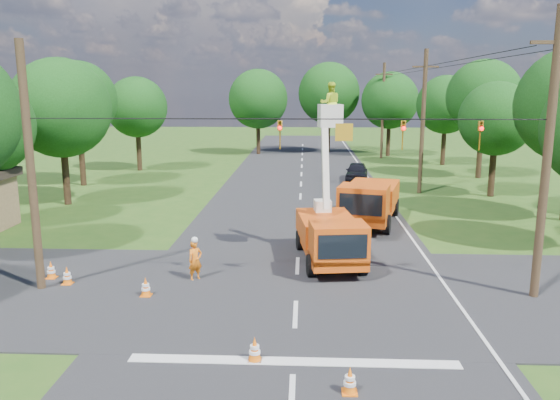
{
  "coord_description": "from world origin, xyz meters",
  "views": [
    {
      "loc": [
        0.25,
        -16.83,
        7.31
      ],
      "look_at": [
        -0.79,
        6.21,
        2.6
      ],
      "focal_mm": 35.0,
      "sensor_mm": 36.0,
      "label": 1
    }
  ],
  "objects_px": {
    "ground_worker": "(195,260)",
    "tree_left_f": "(137,107)",
    "pole_right_far": "(383,110)",
    "tree_right_c": "(496,119)",
    "traffic_cone_3": "(335,222)",
    "tree_left_d": "(61,108)",
    "second_truck": "(369,201)",
    "traffic_cone_1": "(350,381)",
    "tree_right_e": "(446,105)",
    "tree_far_b": "(329,93)",
    "tree_far_a": "(258,99)",
    "tree_left_e": "(78,100)",
    "tree_right_d": "(484,97)",
    "distant_car": "(357,171)",
    "traffic_cone_7": "(379,205)",
    "tree_far_c": "(390,101)",
    "traffic_cone_6": "(51,270)",
    "bucket_truck": "(330,226)",
    "pole_right_near": "(547,155)",
    "pole_left": "(31,169)",
    "traffic_cone_4": "(146,287)",
    "traffic_cone_0": "(255,350)",
    "pole_right_mid": "(423,121)",
    "traffic_cone_5": "(67,276)",
    "traffic_cone_2": "(345,239)"
  },
  "relations": [
    {
      "from": "ground_worker",
      "to": "tree_far_a",
      "type": "height_order",
      "value": "tree_far_a"
    },
    {
      "from": "tree_far_c",
      "to": "tree_right_e",
      "type": "bearing_deg",
      "value": -58.44
    },
    {
      "from": "tree_right_e",
      "to": "tree_far_a",
      "type": "relative_size",
      "value": 0.91
    },
    {
      "from": "pole_right_far",
      "to": "tree_right_d",
      "type": "distance_m",
      "value": 14.53
    },
    {
      "from": "traffic_cone_4",
      "to": "tree_far_b",
      "type": "height_order",
      "value": "tree_far_b"
    },
    {
      "from": "traffic_cone_4",
      "to": "traffic_cone_6",
      "type": "xyz_separation_m",
      "value": [
        -4.24,
        1.68,
        0.0
      ]
    },
    {
      "from": "tree_right_e",
      "to": "pole_right_mid",
      "type": "bearing_deg",
      "value": -109.46
    },
    {
      "from": "pole_right_near",
      "to": "tree_right_e",
      "type": "height_order",
      "value": "pole_right_near"
    },
    {
      "from": "tree_left_e",
      "to": "tree_right_e",
      "type": "xyz_separation_m",
      "value": [
        30.6,
        13.0,
        -0.68
      ]
    },
    {
      "from": "tree_far_b",
      "to": "tree_far_a",
      "type": "bearing_deg",
      "value": -165.96
    },
    {
      "from": "tree_right_d",
      "to": "tree_right_e",
      "type": "bearing_deg",
      "value": 97.13
    },
    {
      "from": "traffic_cone_2",
      "to": "pole_right_far",
      "type": "height_order",
      "value": "pole_right_far"
    },
    {
      "from": "pole_right_far",
      "to": "tree_right_c",
      "type": "bearing_deg",
      "value": -77.38
    },
    {
      "from": "traffic_cone_7",
      "to": "tree_left_e",
      "type": "bearing_deg",
      "value": 159.78
    },
    {
      "from": "traffic_cone_5",
      "to": "second_truck",
      "type": "bearing_deg",
      "value": 38.68
    },
    {
      "from": "tree_far_a",
      "to": "tree_far_c",
      "type": "distance_m",
      "value": 14.53
    },
    {
      "from": "pole_right_near",
      "to": "tree_right_d",
      "type": "bearing_deg",
      "value": 76.87
    },
    {
      "from": "pole_right_far",
      "to": "tree_right_c",
      "type": "xyz_separation_m",
      "value": [
        4.7,
        -21.0,
        0.21
      ]
    },
    {
      "from": "tree_left_e",
      "to": "tree_right_d",
      "type": "relative_size",
      "value": 0.97
    },
    {
      "from": "tree_right_d",
      "to": "tree_far_a",
      "type": "bearing_deg",
      "value": 141.06
    },
    {
      "from": "traffic_cone_0",
      "to": "ground_worker",
      "type": "bearing_deg",
      "value": 114.35
    },
    {
      "from": "second_truck",
      "to": "tree_left_d",
      "type": "xyz_separation_m",
      "value": [
        -18.81,
        4.52,
        4.82
      ]
    },
    {
      "from": "traffic_cone_3",
      "to": "tree_right_c",
      "type": "xyz_separation_m",
      "value": [
        11.31,
        9.57,
        4.95
      ]
    },
    {
      "from": "tree_left_d",
      "to": "traffic_cone_4",
      "type": "bearing_deg",
      "value": -58.34
    },
    {
      "from": "bucket_truck",
      "to": "tree_left_d",
      "type": "bearing_deg",
      "value": 137.97
    },
    {
      "from": "pole_left",
      "to": "tree_right_c",
      "type": "bearing_deg",
      "value": 39.93
    },
    {
      "from": "traffic_cone_1",
      "to": "tree_right_e",
      "type": "height_order",
      "value": "tree_right_e"
    },
    {
      "from": "traffic_cone_1",
      "to": "tree_far_c",
      "type": "height_order",
      "value": "tree_far_c"
    },
    {
      "from": "tree_left_f",
      "to": "tree_right_d",
      "type": "relative_size",
      "value": 0.87
    },
    {
      "from": "traffic_cone_6",
      "to": "tree_far_a",
      "type": "height_order",
      "value": "tree_far_a"
    },
    {
      "from": "traffic_cone_4",
      "to": "tree_left_e",
      "type": "distance_m",
      "value": 26.05
    },
    {
      "from": "bucket_truck",
      "to": "pole_right_near",
      "type": "xyz_separation_m",
      "value": [
        7.14,
        -3.64,
        3.49
      ]
    },
    {
      "from": "ground_worker",
      "to": "tree_right_e",
      "type": "relative_size",
      "value": 0.18
    },
    {
      "from": "ground_worker",
      "to": "tree_right_c",
      "type": "distance_m",
      "value": 25.12
    },
    {
      "from": "ground_worker",
      "to": "traffic_cone_1",
      "type": "height_order",
      "value": "ground_worker"
    },
    {
      "from": "ground_worker",
      "to": "tree_left_f",
      "type": "height_order",
      "value": "tree_left_f"
    },
    {
      "from": "traffic_cone_1",
      "to": "traffic_cone_0",
      "type": "bearing_deg",
      "value": 148.6
    },
    {
      "from": "ground_worker",
      "to": "tree_left_f",
      "type": "relative_size",
      "value": 0.19
    },
    {
      "from": "pole_left",
      "to": "tree_right_c",
      "type": "height_order",
      "value": "pole_left"
    },
    {
      "from": "distant_car",
      "to": "tree_left_f",
      "type": "xyz_separation_m",
      "value": [
        -19.31,
        4.71,
        4.97
      ]
    },
    {
      "from": "pole_right_mid",
      "to": "tree_right_d",
      "type": "distance_m",
      "value": 9.55
    },
    {
      "from": "tree_left_d",
      "to": "tree_right_e",
      "type": "bearing_deg",
      "value": 34.78
    },
    {
      "from": "distant_car",
      "to": "tree_left_d",
      "type": "bearing_deg",
      "value": -144.6
    },
    {
      "from": "traffic_cone_1",
      "to": "tree_far_a",
      "type": "distance_m",
      "value": 50.42
    },
    {
      "from": "traffic_cone_3",
      "to": "tree_left_d",
      "type": "bearing_deg",
      "value": 161.76
    },
    {
      "from": "tree_right_c",
      "to": "tree_left_e",
      "type": "bearing_deg",
      "value": 174.29
    },
    {
      "from": "second_truck",
      "to": "tree_right_c",
      "type": "distance_m",
      "value": 13.3
    },
    {
      "from": "pole_left",
      "to": "tree_left_e",
      "type": "relative_size",
      "value": 0.96
    },
    {
      "from": "traffic_cone_4",
      "to": "tree_left_e",
      "type": "xyz_separation_m",
      "value": [
        -11.42,
        22.59,
        6.13
      ]
    },
    {
      "from": "second_truck",
      "to": "distant_car",
      "type": "bearing_deg",
      "value": 102.05
    }
  ]
}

